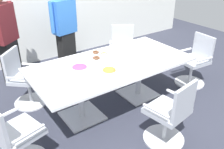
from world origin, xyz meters
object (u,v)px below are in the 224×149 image
office_chair_0 (195,63)px  office_chair_1 (123,51)px  conference_table (112,70)px  office_chair_4 (170,116)px  office_chair_2 (25,81)px  person_standing_0 (6,37)px  person_standing_1 (65,29)px  snack_bowl_candy_mix (80,68)px  plate_stack (43,70)px  donut_platter (97,55)px  office_chair_3 (15,139)px  snack_bowl_pretzels (109,72)px

office_chair_0 → office_chair_1: size_ratio=1.00×
conference_table → office_chair_1: 1.32m
office_chair_1 → office_chair_4: (-0.81, -2.03, 0.00)m
office_chair_2 → person_standing_0: size_ratio=0.54×
office_chair_1 → person_standing_1: person_standing_1 is taller
office_chair_1 → office_chair_4: bearing=103.3°
snack_bowl_candy_mix → plate_stack: bearing=144.4°
person_standing_1 → snack_bowl_candy_mix: (-0.52, -1.55, -0.07)m
conference_table → plate_stack: plate_stack is taller
office_chair_4 → snack_bowl_candy_mix: office_chair_4 is taller
person_standing_0 → plate_stack: person_standing_0 is taller
conference_table → donut_platter: size_ratio=7.10×
conference_table → snack_bowl_candy_mix: (-0.52, 0.03, 0.17)m
conference_table → office_chair_4: (0.11, -1.10, -0.22)m
office_chair_4 → person_standing_1: size_ratio=0.55×
plate_stack → office_chair_3: bearing=-131.5°
conference_table → donut_platter: (-0.06, 0.32, 0.14)m
snack_bowl_candy_mix → snack_bowl_pretzels: bearing=-52.2°
conference_table → person_standing_0: 2.00m
snack_bowl_pretzels → plate_stack: bearing=136.9°
office_chair_1 → snack_bowl_candy_mix: bearing=67.0°
snack_bowl_pretzels → donut_platter: (0.20, 0.63, -0.03)m
snack_bowl_candy_mix → donut_platter: bearing=32.5°
office_chair_3 → snack_bowl_candy_mix: 1.21m
office_chair_4 → snack_bowl_pretzels: size_ratio=4.56×
office_chair_0 → office_chair_4: same height
person_standing_0 → donut_platter: bearing=85.8°
office_chair_1 → snack_bowl_pretzels: 1.76m
conference_table → snack_bowl_pretzels: (-0.26, -0.31, 0.18)m
person_standing_0 → office_chair_2: bearing=47.9°
office_chair_4 → snack_bowl_candy_mix: 1.35m
conference_table → office_chair_3: office_chair_3 is taller
office_chair_0 → office_chair_4: bearing=123.8°
plate_stack → conference_table: bearing=-19.2°
snack_bowl_pretzels → plate_stack: 0.93m
person_standing_1 → conference_table: bearing=77.3°
donut_platter → office_chair_4: bearing=-83.1°
office_chair_1 → office_chair_4: 2.19m
snack_bowl_pretzels → office_chair_2: bearing=125.6°
office_chair_4 → snack_bowl_pretzels: office_chair_4 is taller
office_chair_1 → plate_stack: size_ratio=4.26×
person_standing_0 → person_standing_1: bearing=134.2°
person_standing_1 → plate_stack: person_standing_1 is taller
office_chair_2 → office_chair_3: (-0.50, -1.24, 0.00)m
person_standing_1 → donut_platter: (-0.06, -1.26, -0.09)m
person_standing_0 → office_chair_0: bearing=103.6°
conference_table → office_chair_3: (-1.59, -0.40, -0.22)m
office_chair_4 → person_standing_1: (-0.11, 2.68, 0.46)m
conference_table → person_standing_0: (-1.07, 1.67, 0.26)m
office_chair_4 → snack_bowl_candy_mix: (-0.63, 1.13, 0.39)m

